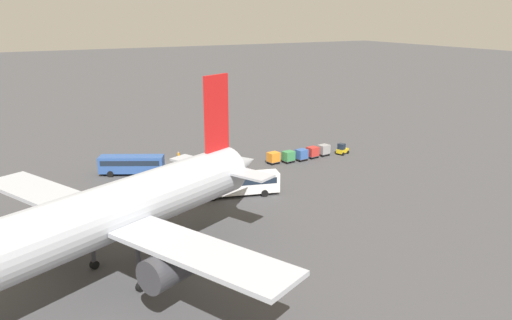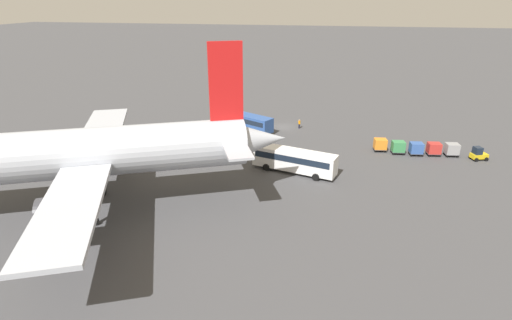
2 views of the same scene
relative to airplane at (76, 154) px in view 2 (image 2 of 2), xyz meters
The scene contains 11 objects.
ground_plane 41.71m from the airplane, 115.75° to the right, with size 600.00×600.00×0.00m, color #424244.
airplane is the anchor object (origin of this frame).
shuttle_bus_near 35.65m from the airplane, 109.27° to the right, with size 10.43×7.16×3.12m.
shuttle_bus_far 28.12m from the airplane, 144.30° to the right, with size 12.34×5.61×3.29m.
baggage_tug 56.61m from the airplane, 151.74° to the right, with size 2.70×2.31×2.10m.
worker_person 42.86m from the airplane, 119.65° to the right, with size 0.38×0.38×1.74m.
cargo_cart_grey 53.82m from the airplane, 149.14° to the right, with size 2.21×1.95×2.06m.
cargo_cart_red 51.37m from the airplane, 147.87° to the right, with size 2.21×1.95×2.06m.
cargo_cart_blue 48.86m from the airplane, 146.64° to the right, with size 2.21×1.95×2.06m.
cargo_cart_green 46.71m from the airplane, 144.68° to the right, with size 2.21×1.95×2.06m.
cargo_cart_orange 44.92m from the airplane, 142.02° to the right, with size 2.21×1.95×2.06m.
Camera 2 is at (-10.15, 73.10, 23.20)m, focal length 28.00 mm.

